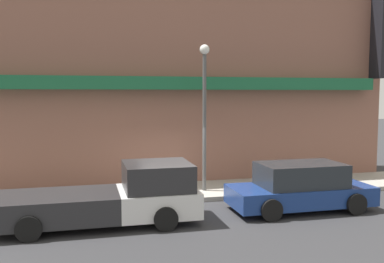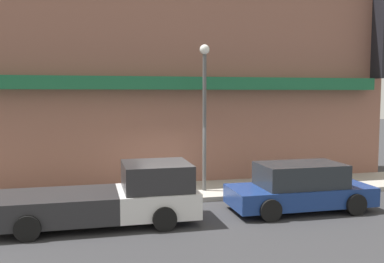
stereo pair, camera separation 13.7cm
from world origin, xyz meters
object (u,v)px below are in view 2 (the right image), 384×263
street_lamp (204,100)px  parked_car (300,188)px  pickup_truck (112,198)px  fire_hydrant (160,187)px

street_lamp → parked_car: bearing=-48.6°
pickup_truck → fire_hydrant: size_ratio=8.54×
pickup_truck → parked_car: size_ratio=1.25×
parked_car → fire_hydrant: parked_car is taller
pickup_truck → street_lamp: (3.51, 2.76, 2.77)m
pickup_truck → parked_car: (5.94, 0.00, -0.02)m
pickup_truck → street_lamp: bearing=40.3°
parked_car → street_lamp: 4.61m
pickup_truck → parked_car: 5.94m
fire_hydrant → parked_car: bearing=-28.2°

